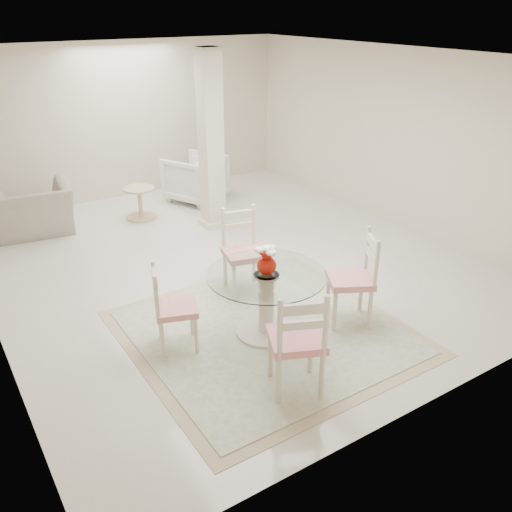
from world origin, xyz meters
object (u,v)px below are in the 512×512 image
dining_chair_east (358,272)px  recliner_taupe (32,209)px  red_vase (267,261)px  side_table (140,204)px  dining_chair_west (169,302)px  dining_chair_north (242,245)px  dining_table (266,304)px  armchair_white (195,178)px  dining_chair_south (298,335)px  column (211,142)px

dining_chair_east → recliner_taupe: bearing=-124.0°
red_vase → side_table: bearing=87.4°
side_table → dining_chair_west: bearing=-107.3°
dining_chair_north → recliner_taupe: size_ratio=1.00×
dining_table → armchair_white: armchair_white is taller
dining_chair_north → side_table: (-0.12, 3.02, -0.37)m
dining_chair_east → side_table: dining_chair_east is taller
dining_chair_north → dining_chair_east: bearing=-49.3°
dining_table → dining_chair_north: size_ratio=1.08×
dining_table → recliner_taupe: 4.55m
dining_chair_east → side_table: 4.41m
red_vase → dining_chair_south: size_ratio=0.26×
recliner_taupe → column: bearing=160.8°
dining_chair_east → dining_chair_south: 1.45m
dining_chair_east → dining_chair_west: 2.04m
side_table → armchair_white: bearing=15.5°
column → dining_chair_west: bearing=-126.0°
side_table → column: bearing=-46.9°
dining_chair_north → dining_chair_west: bearing=-138.7°
red_vase → dining_chair_north: bearing=72.8°
red_vase → dining_chair_west: (-0.97, 0.31, -0.34)m
dining_table → dining_chair_west: size_ratio=1.22×
dining_chair_east → dining_chair_west: bearing=-79.5°
dining_chair_west → armchair_white: (2.33, 4.02, -0.13)m
dining_chair_south → recliner_taupe: size_ratio=1.03×
dining_table → side_table: bearing=87.4°
dining_chair_south → recliner_taupe: (-1.12, 5.30, -0.25)m
dining_chair_west → recliner_taupe: dining_chair_west is taller
red_vase → recliner_taupe: size_ratio=0.27×
dining_chair_south → dining_table: bearing=-84.2°
red_vase → armchair_white: 4.56m
dining_table → dining_chair_north: (0.30, 0.98, 0.24)m
dining_chair_east → side_table: (-0.79, 4.32, -0.37)m
column → red_vase: 3.28m
dining_chair_east → armchair_white: dining_chair_east is taller
red_vase → dining_chair_south: 1.06m
dining_chair_west → dining_chair_east: bearing=-88.6°
dining_chair_south → dining_chair_east: bearing=-129.3°
dining_chair_north → armchair_white: 3.52m
dining_table → dining_chair_west: (-0.97, 0.31, 0.17)m
dining_chair_east → dining_chair_west: dining_chair_east is taller
dining_table → dining_chair_north: dining_chair_north is taller
column → dining_chair_north: 2.34m
dining_table → dining_chair_south: bearing=-108.0°
dining_table → red_vase: bearing=-18.4°
dining_chair_west → side_table: size_ratio=1.94×
dining_chair_south → side_table: size_ratio=2.26×
column → red_vase: size_ratio=8.61×
dining_chair_south → armchair_white: dining_chair_south is taller
armchair_white → side_table: armchair_white is taller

